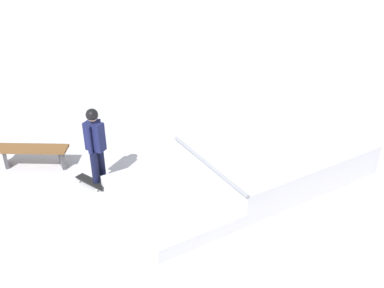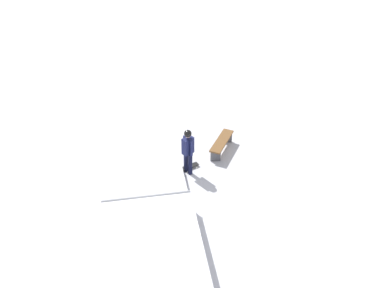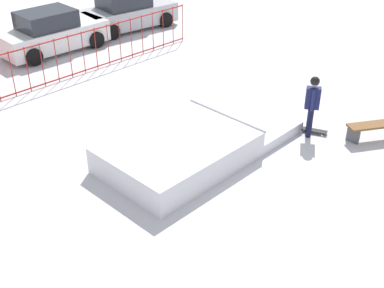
% 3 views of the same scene
% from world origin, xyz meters
% --- Properties ---
extents(ground_plane, '(60.00, 60.00, 0.00)m').
position_xyz_m(ground_plane, '(0.00, 0.00, 0.00)').
color(ground_plane, silver).
extents(skate_ramp, '(5.55, 2.93, 0.74)m').
position_xyz_m(skate_ramp, '(-0.17, 0.03, 0.32)').
color(skate_ramp, silver).
rests_on(skate_ramp, ground).
extents(skater, '(0.40, 0.44, 1.73)m').
position_xyz_m(skater, '(3.00, -1.28, 1.01)').
color(skater, black).
rests_on(skater, ground).
extents(skateboard, '(0.52, 0.81, 0.09)m').
position_xyz_m(skateboard, '(3.18, -1.30, 0.08)').
color(skateboard, black).
rests_on(skateboard, ground).
extents(park_bench, '(1.59, 1.13, 0.48)m').
position_xyz_m(park_bench, '(4.12, -2.65, 0.36)').
color(park_bench, brown).
rests_on(park_bench, ground).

